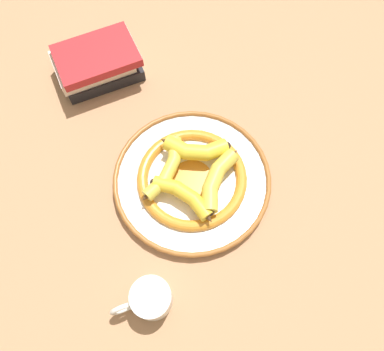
% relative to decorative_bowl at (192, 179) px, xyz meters
% --- Properties ---
extents(ground_plane, '(2.80, 2.80, 0.00)m').
position_rel_decorative_bowl_xyz_m(ground_plane, '(-0.03, -0.02, -0.02)').
color(ground_plane, '#A87A56').
extents(decorative_bowl, '(0.38, 0.38, 0.04)m').
position_rel_decorative_bowl_xyz_m(decorative_bowl, '(0.00, 0.00, 0.00)').
color(decorative_bowl, white).
rests_on(decorative_bowl, ground_plane).
extents(banana_a, '(0.07, 0.17, 0.03)m').
position_rel_decorative_bowl_xyz_m(banana_a, '(0.06, 0.01, 0.04)').
color(banana_a, gold).
rests_on(banana_a, decorative_bowl).
extents(banana_b, '(0.18, 0.05, 0.03)m').
position_rel_decorative_bowl_xyz_m(banana_b, '(0.02, -0.06, 0.04)').
color(banana_b, gold).
rests_on(banana_b, decorative_bowl).
extents(banana_c, '(0.08, 0.17, 0.04)m').
position_rel_decorative_bowl_xyz_m(banana_c, '(-0.06, -0.02, 0.04)').
color(banana_c, yellow).
rests_on(banana_c, decorative_bowl).
extents(banana_d, '(0.18, 0.05, 0.04)m').
position_rel_decorative_bowl_xyz_m(banana_d, '(-0.01, 0.06, 0.04)').
color(banana_d, gold).
rests_on(banana_d, decorative_bowl).
extents(book_stack, '(0.26, 0.26, 0.09)m').
position_rel_decorative_bowl_xyz_m(book_stack, '(-0.21, -0.36, 0.03)').
color(book_stack, black).
rests_on(book_stack, ground_plane).
extents(coffee_mug, '(0.10, 0.11, 0.08)m').
position_rel_decorative_bowl_xyz_m(coffee_mug, '(0.29, 0.03, 0.02)').
color(coffee_mug, white).
rests_on(coffee_mug, ground_plane).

